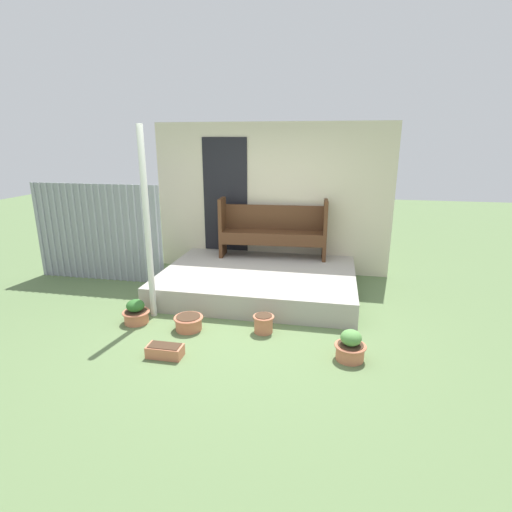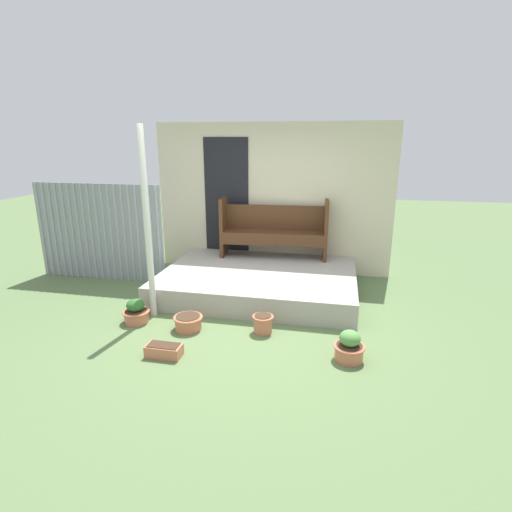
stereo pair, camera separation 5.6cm
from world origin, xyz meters
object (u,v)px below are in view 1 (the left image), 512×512
object	(u,v)px
flower_pot_left	(136,313)
planter_box_rect	(165,351)
flower_pot_middle	(189,322)
flower_pot_right	(264,323)
support_post	(147,226)
flower_pot_far_right	(350,347)
bench	(273,228)

from	to	relation	value
flower_pot_left	planter_box_rect	xyz separation A→B (m)	(0.72, -0.73, -0.07)
flower_pot_left	flower_pot_middle	size ratio (longest dim) A/B	0.95
flower_pot_right	planter_box_rect	size ratio (longest dim) A/B	0.68
support_post	flower_pot_far_right	world-z (taller)	support_post
bench	flower_pot_middle	distance (m)	2.52
bench	flower_pot_left	distance (m)	2.76
flower_pot_right	flower_pot_middle	bearing A→B (deg)	-173.27
flower_pot_left	planter_box_rect	distance (m)	1.03
bench	planter_box_rect	world-z (taller)	bench
bench	flower_pot_middle	size ratio (longest dim) A/B	4.95
flower_pot_middle	flower_pot_right	bearing A→B (deg)	6.73
bench	flower_pot_far_right	size ratio (longest dim) A/B	5.30
flower_pot_far_right	planter_box_rect	xyz separation A→B (m)	(-2.00, -0.34, -0.08)
flower_pot_far_right	support_post	bearing A→B (deg)	166.02
support_post	bench	distance (m)	2.42
flower_pot_far_right	planter_box_rect	size ratio (longest dim) A/B	0.88
flower_pot_left	flower_pot_right	size ratio (longest dim) A/B	1.32
flower_pot_middle	flower_pot_far_right	xyz separation A→B (m)	(1.98, -0.34, 0.05)
flower_pot_left	flower_pot_middle	bearing A→B (deg)	-4.12
bench	flower_pot_left	world-z (taller)	bench
flower_pot_middle	flower_pot_right	size ratio (longest dim) A/B	1.39
flower_pot_far_right	flower_pot_left	bearing A→B (deg)	171.83
bench	flower_pot_right	bearing A→B (deg)	-87.62
flower_pot_middle	flower_pot_far_right	world-z (taller)	flower_pot_far_right
flower_pot_far_right	planter_box_rect	bearing A→B (deg)	-170.38
flower_pot_right	support_post	bearing A→B (deg)	172.75
support_post	flower_pot_left	distance (m)	1.14
bench	flower_pot_middle	world-z (taller)	bench
support_post	flower_pot_right	size ratio (longest dim) A/B	9.33
flower_pot_left	flower_pot_right	bearing A→B (deg)	1.96
bench	flower_pot_right	xyz separation A→B (m)	(0.23, -2.18, -0.73)
flower_pot_middle	flower_pot_right	xyz separation A→B (m)	(0.94, 0.11, 0.03)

